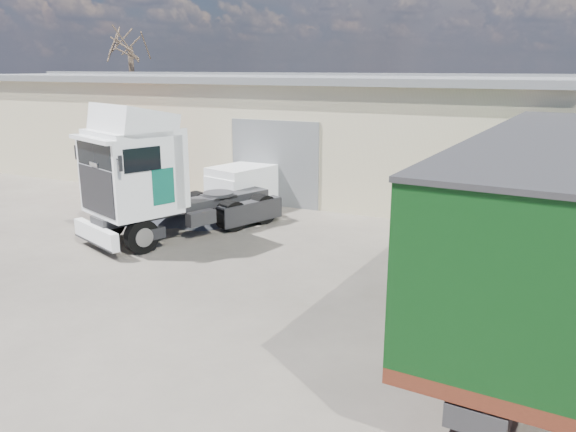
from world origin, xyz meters
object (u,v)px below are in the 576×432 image
at_px(box_trailer, 543,207).
at_px(orange_skip, 133,177).
at_px(bare_tree, 129,32).
at_px(panel_van, 254,184).
at_px(tractor_unit, 156,182).

bearing_deg(box_trailer, orange_skip, 164.45).
height_order(bare_tree, box_trailer, bare_tree).
bearing_deg(panel_van, bare_tree, 160.27).
height_order(box_trailer, orange_skip, box_trailer).
xyz_separation_m(bare_tree, panel_van, (15.19, -10.38, -7.00)).
relative_size(bare_tree, tractor_unit, 1.33).
relative_size(box_trailer, panel_van, 2.82).
xyz_separation_m(panel_van, orange_skip, (-6.16, -0.41, -0.14)).
bearing_deg(box_trailer, tractor_unit, 178.90).
xyz_separation_m(bare_tree, tractor_unit, (14.50, -15.90, -5.98)).
height_order(bare_tree, tractor_unit, bare_tree).
bearing_deg(orange_skip, panel_van, 12.48).
distance_m(box_trailer, orange_skip, 18.57).
distance_m(bare_tree, panel_van, 19.68).
bearing_deg(panel_van, tractor_unit, -82.46).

